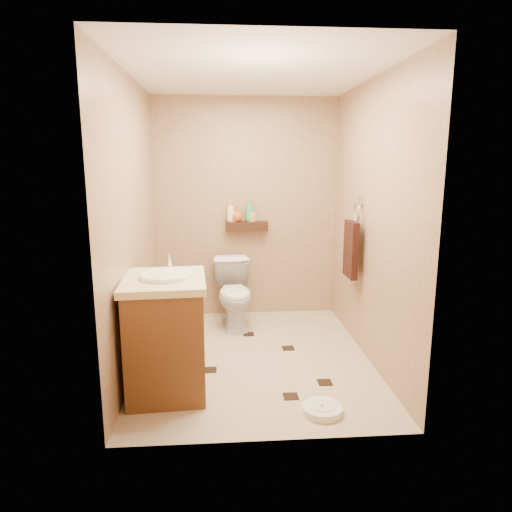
{
  "coord_description": "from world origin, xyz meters",
  "views": [
    {
      "loc": [
        -0.27,
        -3.79,
        1.7
      ],
      "look_at": [
        0.03,
        0.25,
        0.87
      ],
      "focal_mm": 32.0,
      "sensor_mm": 36.0,
      "label": 1
    }
  ],
  "objects": [
    {
      "name": "ceiling",
      "position": [
        0.0,
        0.0,
        2.4
      ],
      "size": [
        2.0,
        2.5,
        0.02
      ],
      "primitive_type": "cube",
      "color": "white",
      "rests_on": "wall_back"
    },
    {
      "name": "toilet",
      "position": [
        -0.15,
        0.83,
        0.35
      ],
      "size": [
        0.46,
        0.72,
        0.7
      ],
      "primitive_type": "imported",
      "rotation": [
        0.0,
        0.0,
        0.1
      ],
      "color": "white",
      "rests_on": "ground"
    },
    {
      "name": "floor_accents",
      "position": [
        0.01,
        -0.03,
        0.0
      ],
      "size": [
        1.24,
        1.4,
        0.01
      ],
      "color": "black",
      "rests_on": "ground"
    },
    {
      "name": "toilet_paper",
      "position": [
        -0.94,
        0.65,
        0.6
      ],
      "size": [
        0.12,
        0.11,
        0.12
      ],
      "color": "white",
      "rests_on": "wall_left"
    },
    {
      "name": "bottle_b",
      "position": [
        -0.13,
        1.17,
        1.14
      ],
      "size": [
        0.09,
        0.09,
        0.14
      ],
      "primitive_type": "imported",
      "rotation": [
        0.0,
        0.0,
        5.36
      ],
      "color": "#FAAE34",
      "rests_on": "wall_shelf"
    },
    {
      "name": "wall_front",
      "position": [
        0.0,
        -1.25,
        1.2
      ],
      "size": [
        2.0,
        0.04,
        2.4
      ],
      "primitive_type": "cube",
      "color": "tan",
      "rests_on": "ground"
    },
    {
      "name": "bottle_d",
      "position": [
        0.03,
        1.17,
        1.19
      ],
      "size": [
        0.12,
        0.12,
        0.24
      ],
      "primitive_type": "imported",
      "rotation": [
        0.0,
        0.0,
        1.31
      ],
      "color": "#38AA5D",
      "rests_on": "wall_shelf"
    },
    {
      "name": "bathroom_scale",
      "position": [
        0.4,
        -0.96,
        0.03
      ],
      "size": [
        0.34,
        0.34,
        0.06
      ],
      "rotation": [
        0.0,
        0.0,
        0.28
      ],
      "color": "white",
      "rests_on": "ground"
    },
    {
      "name": "towel_ring",
      "position": [
        0.91,
        0.25,
        0.95
      ],
      "size": [
        0.12,
        0.3,
        0.76
      ],
      "color": "silver",
      "rests_on": "wall_right"
    },
    {
      "name": "vanity",
      "position": [
        -0.7,
        -0.53,
        0.45
      ],
      "size": [
        0.64,
        0.76,
        1.02
      ],
      "rotation": [
        0.0,
        0.0,
        0.07
      ],
      "color": "brown",
      "rests_on": "ground"
    },
    {
      "name": "ground",
      "position": [
        0.0,
        0.0,
        0.0
      ],
      "size": [
        2.5,
        2.5,
        0.0
      ],
      "primitive_type": "plane",
      "color": "#BFAE8B",
      "rests_on": "ground"
    },
    {
      "name": "bottle_a",
      "position": [
        -0.18,
        1.17,
        1.18
      ],
      "size": [
        0.11,
        0.11,
        0.23
      ],
      "primitive_type": "imported",
      "rotation": [
        0.0,
        0.0,
        0.33
      ],
      "color": "silver",
      "rests_on": "wall_shelf"
    },
    {
      "name": "toilet_brush",
      "position": [
        -0.67,
        1.07,
        0.17
      ],
      "size": [
        0.11,
        0.11,
        0.47
      ],
      "color": "#1B6F62",
      "rests_on": "ground"
    },
    {
      "name": "wall_right",
      "position": [
        1.0,
        0.0,
        1.2
      ],
      "size": [
        0.04,
        2.5,
        2.4
      ],
      "primitive_type": "cube",
      "color": "tan",
      "rests_on": "ground"
    },
    {
      "name": "bottle_e",
      "position": [
        0.05,
        1.17,
        1.15
      ],
      "size": [
        0.1,
        0.1,
        0.15
      ],
      "primitive_type": "imported",
      "rotation": [
        0.0,
        0.0,
        2.43
      ],
      "color": "#FFCA54",
      "rests_on": "wall_shelf"
    },
    {
      "name": "wall_left",
      "position": [
        -1.0,
        0.0,
        1.2
      ],
      "size": [
        0.04,
        2.5,
        2.4
      ],
      "primitive_type": "cube",
      "color": "tan",
      "rests_on": "ground"
    },
    {
      "name": "wall_back",
      "position": [
        0.0,
        1.25,
        1.2
      ],
      "size": [
        2.0,
        0.04,
        2.4
      ],
      "primitive_type": "cube",
      "color": "tan",
      "rests_on": "ground"
    },
    {
      "name": "bottle_c",
      "position": [
        -0.11,
        1.17,
        1.15
      ],
      "size": [
        0.17,
        0.17,
        0.16
      ],
      "primitive_type": "imported",
      "rotation": [
        0.0,
        0.0,
        2.11
      ],
      "color": "#C84D17",
      "rests_on": "wall_shelf"
    },
    {
      "name": "wall_shelf",
      "position": [
        0.0,
        1.17,
        1.02
      ],
      "size": [
        0.46,
        0.14,
        0.1
      ],
      "primitive_type": "cube",
      "color": "#36170E",
      "rests_on": "wall_back"
    }
  ]
}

